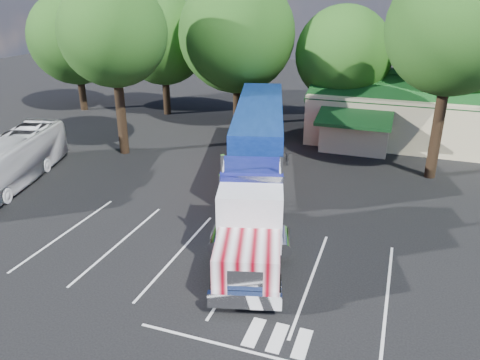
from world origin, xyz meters
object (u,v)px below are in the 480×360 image
(semi_truck, at_px, (258,146))
(bicycle, at_px, (287,157))
(silver_sedan, at_px, (427,146))
(woman, at_px, (278,197))
(tour_bus, at_px, (10,161))

(semi_truck, relative_size, bicycle, 13.77)
(semi_truck, relative_size, silver_sedan, 6.25)
(bicycle, height_order, silver_sedan, silver_sedan)
(semi_truck, relative_size, woman, 11.89)
(woman, height_order, bicycle, woman)
(silver_sedan, bearing_deg, tour_bus, 121.99)
(woman, relative_size, silver_sedan, 0.53)
(semi_truck, relative_size, tour_bus, 2.08)
(bicycle, distance_m, tour_bus, 18.46)
(tour_bus, bearing_deg, woman, -10.09)
(semi_truck, distance_m, tour_bus, 15.74)
(semi_truck, height_order, tour_bus, semi_truck)
(semi_truck, bearing_deg, bicycle, 67.24)
(bicycle, xyz_separation_m, silver_sedan, (9.53, 5.52, 0.17))
(woman, height_order, tour_bus, tour_bus)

